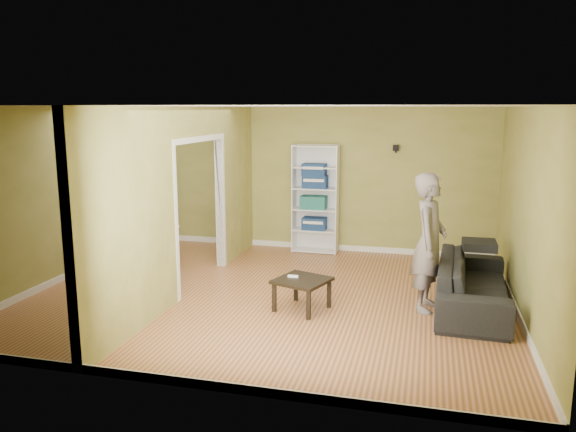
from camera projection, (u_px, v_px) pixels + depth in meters
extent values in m
plane|color=#B76F48|center=(271.00, 295.00, 7.87)|extent=(6.50, 6.50, 0.00)
plane|color=white|center=(270.00, 106.00, 7.37)|extent=(6.50, 6.50, 0.00)
plane|color=tan|center=(312.00, 179.00, 10.24)|extent=(6.50, 0.00, 6.50)
plane|color=tan|center=(185.00, 254.00, 5.00)|extent=(6.50, 0.00, 6.50)
plane|color=tan|center=(62.00, 195.00, 8.40)|extent=(0.00, 5.50, 5.50)
plane|color=tan|center=(526.00, 214.00, 6.84)|extent=(0.00, 5.50, 5.50)
cube|color=black|center=(396.00, 148.00, 9.71)|extent=(0.10, 0.10, 0.10)
imported|color=black|center=(473.00, 276.00, 7.29)|extent=(2.28, 1.08, 0.85)
imported|color=slate|center=(430.00, 231.00, 7.12)|extent=(0.85, 0.71, 2.09)
cube|color=white|center=(294.00, 198.00, 10.18)|extent=(0.02, 0.36, 1.94)
cube|color=white|center=(337.00, 200.00, 9.99)|extent=(0.02, 0.36, 1.94)
cube|color=white|center=(317.00, 197.00, 10.25)|extent=(0.82, 0.02, 1.94)
cube|color=white|center=(315.00, 250.00, 10.27)|extent=(0.78, 0.36, 0.02)
cube|color=white|center=(315.00, 230.00, 10.19)|extent=(0.78, 0.36, 0.02)
cube|color=white|center=(315.00, 209.00, 10.12)|extent=(0.78, 0.36, 0.02)
cube|color=white|center=(316.00, 188.00, 10.05)|extent=(0.78, 0.36, 0.02)
cube|color=white|center=(316.00, 167.00, 9.98)|extent=(0.78, 0.36, 0.02)
cube|color=white|center=(316.00, 146.00, 9.91)|extent=(0.78, 0.36, 0.02)
cube|color=navy|center=(314.00, 223.00, 10.18)|extent=(0.43, 0.28, 0.22)
cube|color=#246C74|center=(314.00, 202.00, 10.11)|extent=(0.45, 0.30, 0.23)
cube|color=navy|center=(315.00, 182.00, 10.03)|extent=(0.43, 0.28, 0.22)
cube|color=navy|center=(314.00, 170.00, 10.00)|extent=(0.42, 0.27, 0.21)
cube|color=black|center=(302.00, 280.00, 7.22)|extent=(0.62, 0.62, 0.04)
cube|color=black|center=(278.00, 301.00, 7.08)|extent=(0.05, 0.05, 0.37)
cube|color=black|center=(318.00, 304.00, 6.95)|extent=(0.05, 0.05, 0.37)
cube|color=black|center=(288.00, 288.00, 7.57)|extent=(0.05, 0.05, 0.37)
cube|color=black|center=(325.00, 291.00, 7.45)|extent=(0.05, 0.05, 0.37)
cube|color=white|center=(293.00, 276.00, 7.29)|extent=(0.14, 0.04, 0.03)
cube|color=#E6B673|center=(138.00, 229.00, 8.99)|extent=(1.11, 0.74, 0.04)
cylinder|color=#E6B673|center=(100.00, 253.00, 8.87)|extent=(0.05, 0.05, 0.65)
cylinder|color=#E6B673|center=(158.00, 257.00, 8.62)|extent=(0.05, 0.05, 0.65)
cylinder|color=#E6B673|center=(121.00, 243.00, 9.48)|extent=(0.05, 0.05, 0.65)
cylinder|color=#E6B673|center=(177.00, 247.00, 9.24)|extent=(0.05, 0.05, 0.65)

